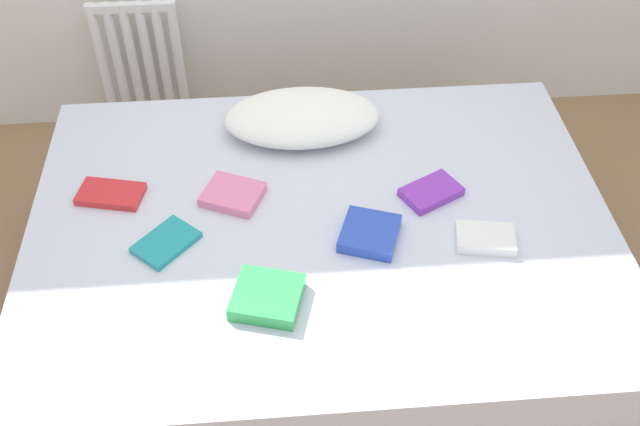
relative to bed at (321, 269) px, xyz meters
The scene contains 11 objects.
ground_plane 0.25m from the bed, ahead, with size 8.00×8.00×0.00m, color #93704C.
bed is the anchor object (origin of this frame).
radiator 1.41m from the bed, 121.27° to the left, with size 0.39×0.04×0.59m.
pillow 0.58m from the bed, 93.74° to the left, with size 0.58×0.36×0.12m, color white.
textbook_green 0.48m from the bed, 119.04° to the right, with size 0.20×0.19×0.05m, color green.
textbook_blue 0.33m from the bed, 33.83° to the right, with size 0.18×0.19×0.04m, color #2847B7.
textbook_pink 0.42m from the bed, 156.63° to the left, with size 0.19×0.16×0.03m, color pink.
textbook_white 0.61m from the bed, 16.04° to the right, with size 0.19×0.12×0.04m, color white.
textbook_teal 0.58m from the bed, behind, with size 0.20×0.14×0.02m, color teal.
textbook_purple 0.48m from the bed, 12.49° to the left, with size 0.20×0.13×0.03m, color purple.
textbook_red 0.78m from the bed, 166.74° to the left, with size 0.22×0.13×0.03m, color red.
Camera 1 is at (-0.15, -1.74, 2.23)m, focal length 41.19 mm.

